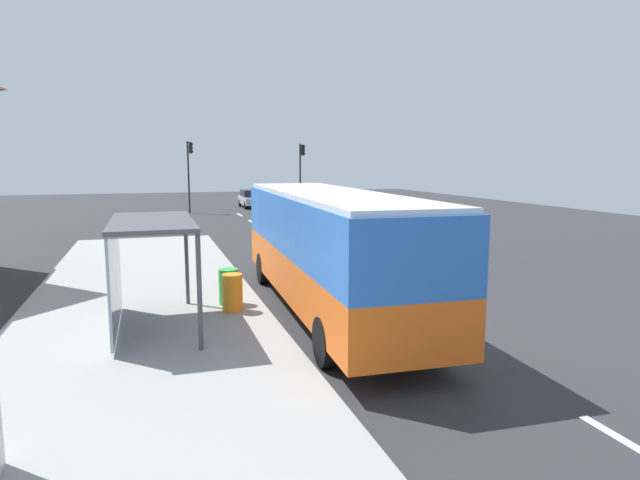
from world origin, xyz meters
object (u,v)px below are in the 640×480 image
traffic_light_near_side (301,167)px  traffic_light_far_side (190,166)px  sedan_near (252,198)px  recycling_bin_orange (232,292)px  bus (328,244)px  white_van (282,201)px  recycling_bin_green (229,286)px  bus_shelter (138,246)px

traffic_light_near_side → traffic_light_far_side: bearing=174.7°
sedan_near → recycling_bin_orange: 33.47m
bus → white_van: (3.91, 21.58, -0.50)m
recycling_bin_green → traffic_light_far_side: (1.09, 28.51, 2.95)m
sedan_near → traffic_light_near_side: bearing=-54.2°
white_van → recycling_bin_orange: white_van is taller
recycling_bin_green → recycling_bin_orange: bearing=-90.0°
white_van → sedan_near: size_ratio=1.19×
recycling_bin_green → traffic_light_near_side: 29.50m
white_van → traffic_light_far_side: bearing=123.8°
white_van → recycling_bin_orange: size_ratio=5.54×
bus → sedan_near: bus is taller
traffic_light_far_side → bus_shelter: size_ratio=1.36×
white_van → traffic_light_far_side: (-5.31, 7.91, 2.26)m
recycling_bin_green → bus_shelter: bus_shelter is taller
sedan_near → recycling_bin_orange: (-6.50, -32.83, -0.14)m
recycling_bin_green → sedan_near: bearing=78.6°
traffic_light_near_side → sedan_near: bearing=125.8°
bus → traffic_light_near_side: bearing=75.9°
bus → sedan_near: bearing=83.1°
traffic_light_near_side → bus: bearing=-104.1°
sedan_near → recycling_bin_green: bearing=-101.4°
bus → white_van: bus is taller
white_van → recycling_bin_green: 21.58m
sedan_near → recycling_bin_orange: bearing=-101.2°
recycling_bin_orange → sedan_near: bearing=78.8°
white_van → sedan_near: 11.55m
traffic_light_near_side → white_van: bearing=-114.9°
recycling_bin_green → traffic_light_near_side: bearing=70.7°
traffic_light_far_side → bus_shelter: (-3.31, -30.07, -1.50)m
sedan_near → traffic_light_near_side: size_ratio=0.83×
recycling_bin_green → bus_shelter: 3.07m
white_van → traffic_light_far_side: 9.79m
sedan_near → traffic_light_near_side: 6.10m
white_van → bus_shelter: bearing=-111.2°
white_van → traffic_light_near_side: traffic_light_near_side is taller
recycling_bin_orange → bus_shelter: (-2.21, -0.87, 1.44)m
bus_shelter → traffic_light_near_side: bearing=67.9°
bus → traffic_light_far_side: 29.58m
sedan_near → traffic_light_far_side: traffic_light_far_side is taller
white_van → sedan_near: (0.10, 11.54, -0.55)m
recycling_bin_orange → traffic_light_far_side: bearing=87.9°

